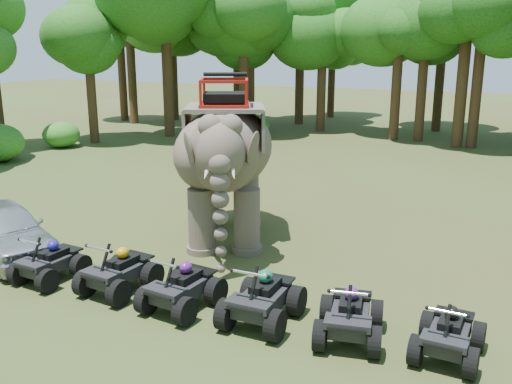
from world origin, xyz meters
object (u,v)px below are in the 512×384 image
(elephant, at_px, (225,159))
(atv_5, at_px, (449,328))
(atv_2, at_px, (182,281))
(atv_0, at_px, (49,257))
(atv_4, at_px, (350,309))
(atv_1, at_px, (118,266))
(atv_3, at_px, (262,292))
(parked_car, at_px, (5,230))

(elephant, distance_m, atv_5, 7.92)
(elephant, height_order, atv_2, elephant)
(atv_0, distance_m, atv_4, 7.19)
(atv_1, bearing_deg, atv_3, 6.33)
(atv_0, relative_size, atv_5, 1.01)
(atv_0, bearing_deg, parked_car, 166.28)
(atv_5, bearing_deg, atv_0, -174.91)
(parked_car, height_order, atv_1, parked_car)
(elephant, bearing_deg, atv_1, -122.02)
(elephant, height_order, atv_1, elephant)
(atv_1, xyz_separation_m, atv_3, (3.52, -0.08, 0.03))
(atv_4, height_order, atv_5, atv_4)
(atv_1, bearing_deg, atv_4, 6.88)
(atv_2, relative_size, atv_5, 1.08)
(elephant, distance_m, atv_3, 5.44)
(parked_car, relative_size, atv_0, 2.66)
(elephant, relative_size, atv_5, 3.53)
(parked_car, xyz_separation_m, atv_4, (9.39, -0.75, -0.09))
(parked_car, bearing_deg, elephant, -27.25)
(atv_3, relative_size, atv_5, 1.14)
(atv_1, xyz_separation_m, atv_5, (7.09, -0.02, -0.05))
(atv_1, bearing_deg, atv_5, 7.47)
(parked_car, bearing_deg, atv_5, -67.75)
(atv_5, bearing_deg, atv_2, -173.64)
(parked_car, height_order, atv_0, parked_car)
(atv_2, bearing_deg, elephant, 112.05)
(parked_car, distance_m, atv_2, 5.88)
(atv_2, bearing_deg, parked_car, 179.59)
(atv_2, height_order, atv_3, atv_3)
(atv_3, xyz_separation_m, atv_4, (1.79, 0.01, -0.04))
(atv_2, xyz_separation_m, atv_5, (5.36, 0.17, -0.05))
(atv_0, relative_size, atv_3, 0.89)
(elephant, xyz_separation_m, parked_car, (-4.72, -3.55, -1.60))
(elephant, relative_size, atv_2, 3.26)
(atv_2, xyz_separation_m, atv_4, (3.57, 0.12, -0.01))
(atv_0, bearing_deg, atv_5, 6.76)
(atv_1, relative_size, atv_5, 1.09)
(atv_2, height_order, atv_5, atv_2)
(parked_car, relative_size, atv_3, 2.36)
(atv_2, bearing_deg, atv_4, 10.15)
(atv_0, xyz_separation_m, atv_3, (5.40, 0.03, 0.08))
(atv_2, bearing_deg, atv_3, 11.77)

